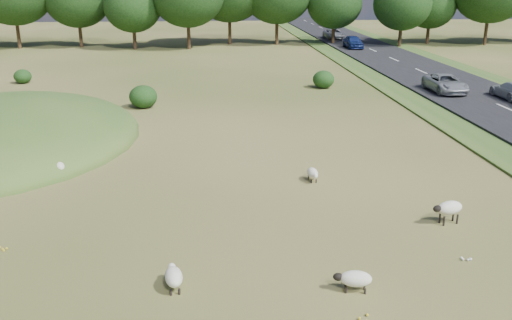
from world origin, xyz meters
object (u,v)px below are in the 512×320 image
Objects in this scene: car_1 at (445,83)px; sheep_2 at (174,276)px; sheep_4 at (355,279)px; car_2 at (334,34)px; sheep_1 at (59,166)px; car_3 at (512,90)px; car_4 at (353,42)px; sheep_0 at (313,173)px; car_5 at (327,22)px; sheep_3 at (449,208)px.

sheep_2 is at bearing -125.64° from car_1.
sheep_4 is (5.19, -0.57, -0.01)m from sheep_2.
car_2 reaches higher than sheep_2.
sheep_1 is at bearing -146.40° from car_1.
sheep_1 is 61.15m from car_2.
car_4 is at bearing -83.03° from car_3.
sheep_2 is 58.38m from car_4.
sheep_0 is at bearing -103.31° from car_2.
car_2 is (19.28, 66.18, 0.53)m from sheep_2.
car_4 is 0.93× the size of car_5.
sheep_1 is 15.37m from sheep_4.
sheep_3 is (9.81, 3.79, 0.19)m from sheep_2.
sheep_3 is 1.09× the size of sheep_4.
car_4 is (-3.80, 31.07, 0.14)m from car_3.
car_5 reaches higher than sheep_2.
sheep_3 is at bearing -139.54° from sheep_1.
sheep_1 is at bearing 20.01° from sheep_2.
sheep_2 is 10.52m from sheep_3.
sheep_4 is at bearing 29.37° from sheep_3.
sheep_0 is at bearing 41.35° from car_3.
sheep_3 is 0.26× the size of car_5.
car_5 is (17.89, 89.35, 0.54)m from sheep_4.
car_3 is (13.27, 20.24, 0.26)m from sheep_3.
car_4 reaches higher than sheep_3.
car_3 is (23.08, 24.03, 0.45)m from sheep_2.
car_2 is 42.32m from car_3.
sheep_0 is 0.21× the size of car_2.
sheep_2 is 0.25× the size of car_5.
sheep_3 is 0.28× the size of car_4.
car_1 is at bearing -90.00° from car_2.
car_5 is at bearing 83.56° from car_4.
sheep_1 is 0.24× the size of car_3.
car_4 is (0.00, 28.20, 0.10)m from car_1.
car_1 is (9.47, 23.11, 0.31)m from sheep_3.
car_3 is 0.96× the size of car_4.
sheep_1 is at bearing -36.91° from sheep_3.
sheep_0 is at bearing -63.99° from sheep_3.
sheep_0 is 11.44m from sheep_1.
car_3 is at bearing -91.08° from sheep_1.
sheep_2 is at bearing 75.43° from car_5.
car_5 is at bearing -23.16° from sheep_2.
sheep_3 is 24.97m from car_1.
car_1 is at bearing -126.22° from sheep_3.
sheep_2 is 33.32m from car_3.
sheep_0 is 48.34m from car_4.
sheep_2 reaches higher than sheep_4.
car_4 reaches higher than sheep_1.
sheep_1 is 83.54m from car_5.
car_3 is 31.30m from car_4.
sheep_3 is (15.45, -6.55, 0.11)m from sheep_1.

